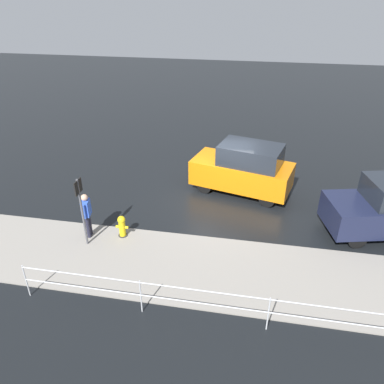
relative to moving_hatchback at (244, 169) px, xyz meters
The scene contains 7 objects.
ground_plane 1.59m from the moving_hatchback, 41.32° to the left, with size 60.00×60.00×0.00m, color black.
kerb_strip 5.18m from the moving_hatchback, 79.67° to the left, with size 24.00×3.20×0.04m, color gray.
moving_hatchback is the anchor object (origin of this frame).
fire_hydrant 5.41m from the moving_hatchback, 45.66° to the left, with size 0.42×0.31×0.80m.
pedestrian 6.30m from the moving_hatchback, 39.79° to the left, with size 0.30×0.56×1.62m.
metal_railing 6.93m from the moving_hatchback, 85.34° to the left, with size 9.59×0.04×1.05m.
sign_post 6.55m from the moving_hatchback, 43.37° to the left, with size 0.07×0.44×2.40m.
Camera 1 is at (-1.28, 12.72, 7.49)m, focal length 35.00 mm.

